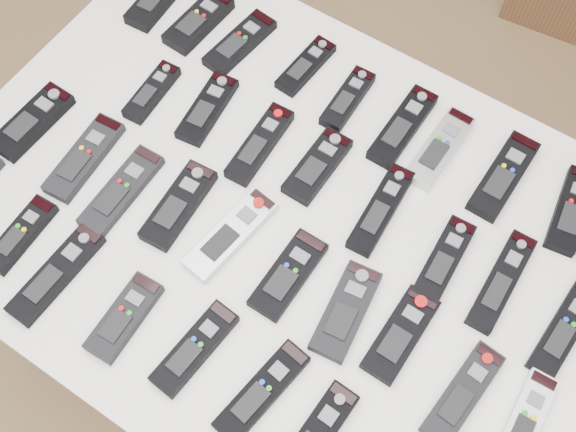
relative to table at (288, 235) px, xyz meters
The scene contains 33 objects.
ground 0.73m from the table, 97.18° to the right, with size 4.00×4.00×0.00m, color olive.
table is the anchor object (origin of this frame).
remote_1 0.49m from the table, 145.67° to the left, with size 0.06×0.16×0.02m, color black.
remote_2 0.41m from the table, 137.32° to the left, with size 0.05×0.17×0.02m, color black.
remote_3 0.34m from the table, 117.62° to the left, with size 0.04×0.15×0.02m, color black.
remote_4 0.29m from the table, 99.45° to the left, with size 0.04×0.15×0.02m, color black.
remote_5 0.30m from the table, 75.31° to the left, with size 0.05×0.18×0.02m, color black.
remote_6 0.32m from the table, 60.74° to the left, with size 0.05×0.18×0.02m, color #B7B7BC.
remote_7 0.41m from the table, 45.86° to the left, with size 0.06×0.18×0.02m, color black.
remote_8 0.51m from the table, 35.44° to the left, with size 0.05×0.17×0.02m, color black.
remote_10 0.38m from the table, 167.54° to the left, with size 0.04×0.14×0.02m, color black.
remote_11 0.29m from the table, 156.86° to the left, with size 0.05×0.16×0.02m, color black.
remote_12 0.18m from the table, 142.37° to the left, with size 0.05×0.18×0.02m, color black.
remote_13 0.14m from the table, 96.82° to the left, with size 0.06×0.16×0.02m, color black.
remote_14 0.18m from the table, 39.36° to the left, with size 0.05×0.18×0.02m, color black.
remote_15 0.29m from the table, 16.69° to the left, with size 0.05×0.16×0.02m, color black.
remote_16 0.38m from the table, 15.31° to the left, with size 0.05×0.19×0.02m, color black.
remote_17 0.50m from the table, ahead, with size 0.05×0.18×0.02m, color black.
remote_18 0.53m from the table, 169.25° to the right, with size 0.06×0.17×0.02m, color black.
remote_19 0.40m from the table, 164.86° to the right, with size 0.06×0.18×0.02m, color black.
remote_20 0.31m from the table, 157.02° to the right, with size 0.06×0.19×0.02m, color black.
remote_21 0.21m from the table, 154.00° to the right, with size 0.06×0.17×0.02m, color black.
remote_22 0.12m from the table, 129.16° to the right, with size 0.05×0.19×0.02m, color #B7B7BC.
remote_23 0.13m from the table, 56.14° to the right, with size 0.06×0.16×0.02m, color black.
remote_24 0.21m from the table, 27.29° to the right, with size 0.06×0.17×0.02m, color black.
remote_25 0.29m from the table, 15.41° to the right, with size 0.06×0.16×0.02m, color black.
remote_26 0.42m from the table, 14.68° to the right, with size 0.05×0.18×0.02m, color black.
remote_27 0.51m from the table, 10.34° to the right, with size 0.05×0.17×0.02m, color silver.
remote_29 0.47m from the table, 142.53° to the right, with size 0.05×0.15×0.02m, color black.
remote_30 0.41m from the table, 131.49° to the right, with size 0.05×0.19×0.02m, color black.
remote_31 0.33m from the table, 112.32° to the right, with size 0.05×0.15×0.02m, color black.
remote_32 0.29m from the table, 89.08° to the right, with size 0.05×0.17×0.02m, color black.
remote_33 0.31m from the table, 64.11° to the right, with size 0.05×0.18×0.02m, color black.
Camera 1 is at (0.33, -0.34, 1.92)m, focal length 45.00 mm.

